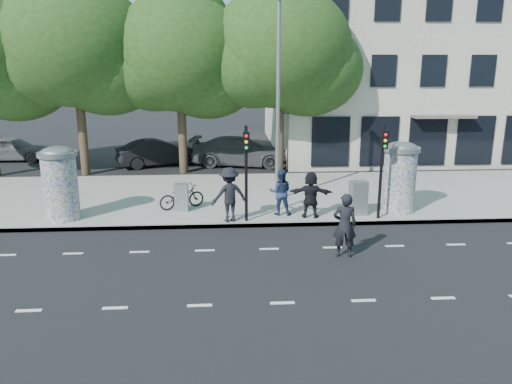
{
  "coord_description": "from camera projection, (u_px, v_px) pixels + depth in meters",
  "views": [
    {
      "loc": [
        -1.34,
        -13.14,
        5.68
      ],
      "look_at": [
        -0.28,
        3.5,
        1.3
      ],
      "focal_mm": 35.0,
      "sensor_mm": 36.0,
      "label": 1
    }
  ],
  "objects": [
    {
      "name": "tree_near_left",
      "position": [
        179.0,
        53.0,
        24.7
      ],
      "size": [
        6.8,
        6.8,
        8.97
      ],
      "color": "#38281C",
      "rests_on": "ground"
    },
    {
      "name": "cabinet_right",
      "position": [
        358.0,
        198.0,
        18.41
      ],
      "size": [
        0.67,
        0.53,
        1.27
      ],
      "primitive_type": "cube",
      "rotation": [
        0.0,
        0.0,
        0.15
      ],
      "color": "gray",
      "rests_on": "sidewalk"
    },
    {
      "name": "building",
      "position": [
        426.0,
        56.0,
        32.71
      ],
      "size": [
        20.3,
        15.85,
        12.0
      ],
      "color": "#B2A695",
      "rests_on": "ground"
    },
    {
      "name": "sidewalk",
      "position": [
        257.0,
        196.0,
        21.43
      ],
      "size": [
        40.0,
        8.0,
        0.15
      ],
      "primitive_type": "cube",
      "color": "gray",
      "rests_on": "ground"
    },
    {
      "name": "car_mid",
      "position": [
        158.0,
        153.0,
        27.82
      ],
      "size": [
        3.14,
        4.71,
        1.47
      ],
      "primitive_type": "imported",
      "rotation": [
        0.0,
        0.0,
        1.96
      ],
      "color": "black",
      "rests_on": "ground"
    },
    {
      "name": "ground",
      "position": [
        274.0,
        267.0,
        14.21
      ],
      "size": [
        120.0,
        120.0,
        0.0
      ],
      "primitive_type": "plane",
      "color": "black",
      "rests_on": "ground"
    },
    {
      "name": "curb",
      "position": [
        264.0,
        225.0,
        17.61
      ],
      "size": [
        40.0,
        0.1,
        0.16
      ],
      "primitive_type": "cube",
      "color": "slate",
      "rests_on": "ground"
    },
    {
      "name": "cabinet_left",
      "position": [
        181.0,
        197.0,
        18.91
      ],
      "size": [
        0.52,
        0.39,
        1.06
      ],
      "primitive_type": "cube",
      "rotation": [
        0.0,
        0.0,
        -0.05
      ],
      "color": "gray",
      "rests_on": "sidewalk"
    },
    {
      "name": "ped_d",
      "position": [
        229.0,
        195.0,
        17.56
      ],
      "size": [
        1.42,
        1.07,
        1.95
      ],
      "primitive_type": "imported",
      "rotation": [
        0.0,
        0.0,
        3.44
      ],
      "color": "black",
      "rests_on": "sidewalk"
    },
    {
      "name": "ad_column_left",
      "position": [
        60.0,
        181.0,
        17.71
      ],
      "size": [
        1.36,
        1.36,
        2.65
      ],
      "color": "beige",
      "rests_on": "sidewalk"
    },
    {
      "name": "ped_a",
      "position": [
        57.0,
        193.0,
        17.81
      ],
      "size": [
        0.97,
        0.66,
        1.94
      ],
      "primitive_type": "imported",
      "rotation": [
        0.0,
        0.0,
        3.1
      ],
      "color": "black",
      "rests_on": "sidewalk"
    },
    {
      "name": "street_lamp",
      "position": [
        278.0,
        85.0,
        19.44
      ],
      "size": [
        0.25,
        0.93,
        8.0
      ],
      "color": "slate",
      "rests_on": "sidewalk"
    },
    {
      "name": "bicycle",
      "position": [
        182.0,
        197.0,
        19.24
      ],
      "size": [
        1.32,
        1.89,
        0.94
      ],
      "primitive_type": "imported",
      "rotation": [
        0.0,
        0.0,
        2.01
      ],
      "color": "black",
      "rests_on": "sidewalk"
    },
    {
      "name": "man_road",
      "position": [
        345.0,
        225.0,
        14.76
      ],
      "size": [
        0.76,
        0.54,
        1.95
      ],
      "primitive_type": "imported",
      "rotation": [
        0.0,
        0.0,
        3.04
      ],
      "color": "black",
      "rests_on": "ground"
    },
    {
      "name": "lane_dash_far",
      "position": [
        269.0,
        249.0,
        15.56
      ],
      "size": [
        32.0,
        0.12,
        0.01
      ],
      "primitive_type": "cube",
      "color": "silver",
      "rests_on": "ground"
    },
    {
      "name": "ped_c",
      "position": [
        281.0,
        192.0,
        18.36
      ],
      "size": [
        0.9,
        0.74,
        1.71
      ],
      "primitive_type": "imported",
      "rotation": [
        0.0,
        0.0,
        3.02
      ],
      "color": "#1E2B4B",
      "rests_on": "sidewalk"
    },
    {
      "name": "ped_f",
      "position": [
        311.0,
        195.0,
        18.04
      ],
      "size": [
        1.65,
        0.84,
        1.7
      ],
      "primitive_type": "imported",
      "rotation": [
        0.0,
        0.0,
        2.96
      ],
      "color": "black",
      "rests_on": "sidewalk"
    },
    {
      "name": "lane_dash_near",
      "position": [
        282.0,
        303.0,
        12.08
      ],
      "size": [
        32.0,
        0.12,
        0.01
      ],
      "primitive_type": "cube",
      "color": "silver",
      "rests_on": "ground"
    },
    {
      "name": "ad_column_right",
      "position": [
        400.0,
        175.0,
        18.67
      ],
      "size": [
        1.36,
        1.36,
        2.65
      ],
      "color": "beige",
      "rests_on": "sidewalk"
    },
    {
      "name": "car_right",
      "position": [
        241.0,
        151.0,
        27.83
      ],
      "size": [
        3.07,
        5.79,
        1.6
      ],
      "primitive_type": "imported",
      "rotation": [
        0.0,
        0.0,
        1.41
      ],
      "color": "#4A4C51",
      "rests_on": "ground"
    },
    {
      "name": "tree_center",
      "position": [
        281.0,
        48.0,
        24.56
      ],
      "size": [
        7.0,
        7.0,
        9.3
      ],
      "color": "#38281C",
      "rests_on": "ground"
    },
    {
      "name": "traffic_pole_far",
      "position": [
        382.0,
        162.0,
        17.56
      ],
      "size": [
        0.22,
        0.31,
        3.4
      ],
      "color": "black",
      "rests_on": "sidewalk"
    },
    {
      "name": "traffic_pole_near",
      "position": [
        246.0,
        164.0,
        17.26
      ],
      "size": [
        0.22,
        0.31,
        3.4
      ],
      "color": "black",
      "rests_on": "sidewalk"
    },
    {
      "name": "car_left",
      "position": [
        12.0,
        149.0,
        29.18
      ],
      "size": [
        1.77,
        4.26,
        1.44
      ],
      "primitive_type": "imported",
      "rotation": [
        0.0,
        0.0,
        1.55
      ],
      "color": "slate",
      "rests_on": "ground"
    },
    {
      "name": "tree_mid_left",
      "position": [
        75.0,
        44.0,
        24.09
      ],
      "size": [
        7.2,
        7.2,
        9.57
      ],
      "color": "#38281C",
      "rests_on": "ground"
    }
  ]
}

